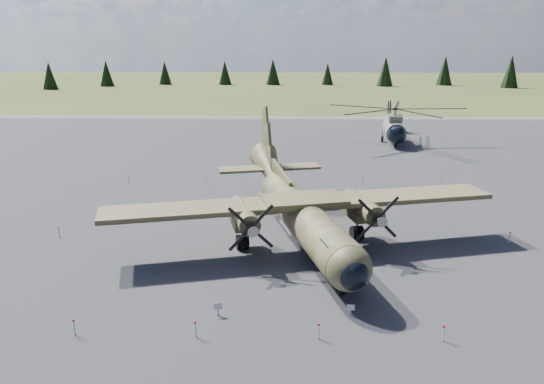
{
  "coord_description": "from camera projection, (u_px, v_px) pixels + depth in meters",
  "views": [
    {
      "loc": [
        0.46,
        -36.48,
        13.8
      ],
      "look_at": [
        -0.75,
        2.0,
        3.11
      ],
      "focal_mm": 35.0,
      "sensor_mm": 36.0,
      "label": 1
    }
  ],
  "objects": [
    {
      "name": "info_placard_left",
      "position": [
        218.0,
        308.0,
        27.88
      ],
      "size": [
        0.48,
        0.31,
        0.71
      ],
      "rotation": [
        0.0,
        0.0,
        0.29
      ],
      "color": "gray",
      "rests_on": "ground"
    },
    {
      "name": "info_placard_right",
      "position": [
        351.0,
        309.0,
        27.86
      ],
      "size": [
        0.42,
        0.2,
        0.65
      ],
      "rotation": [
        0.0,
        0.0,
        -0.05
      ],
      "color": "gray",
      "rests_on": "ground"
    },
    {
      "name": "helicopter_near",
      "position": [
        395.0,
        118.0,
        75.99
      ],
      "size": [
        22.45,
        25.12,
        5.23
      ],
      "rotation": [
        0.0,
        0.0,
        -0.1
      ],
      "color": "slate",
      "rests_on": "ground"
    },
    {
      "name": "transport_plane",
      "position": [
        299.0,
        207.0,
        37.91
      ],
      "size": [
        27.38,
        24.51,
        9.09
      ],
      "rotation": [
        0.0,
        0.0,
        0.25
      ],
      "color": "#363E21",
      "rests_on": "ground"
    },
    {
      "name": "treeline",
      "position": [
        237.0,
        164.0,
        42.14
      ],
      "size": [
        332.97,
        323.12,
        11.0
      ],
      "color": "black",
      "rests_on": "ground"
    },
    {
      "name": "barrier_fence",
      "position": [
        275.0,
        234.0,
        38.65
      ],
      "size": [
        33.12,
        29.62,
        0.85
      ],
      "color": "silver",
      "rests_on": "ground"
    },
    {
      "name": "apron",
      "position": [
        283.0,
        201.0,
        48.47
      ],
      "size": [
        120.0,
        120.0,
        0.04
      ],
      "primitive_type": "cube",
      "color": "slate",
      "rests_on": "ground"
    },
    {
      "name": "ground",
      "position": [
        281.0,
        240.0,
        38.84
      ],
      "size": [
        500.0,
        500.0,
        0.0
      ],
      "primitive_type": "plane",
      "color": "brown",
      "rests_on": "ground"
    }
  ]
}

